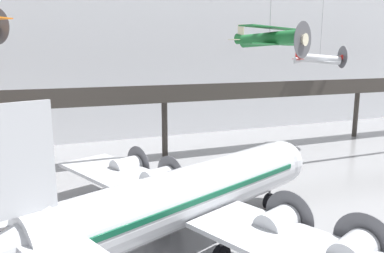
# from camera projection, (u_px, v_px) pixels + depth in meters

# --- Properties ---
(hangar_back_wall) EXTENTS (140.00, 3.00, 27.02)m
(hangar_back_wall) POSITION_uv_depth(u_px,v_px,m) (137.00, 46.00, 54.61)
(hangar_back_wall) COLOR silver
(hangar_back_wall) RESTS_ON ground
(mezzanine_walkway) EXTENTS (110.00, 3.20, 8.89)m
(mezzanine_walkway) POSITION_uv_depth(u_px,v_px,m) (167.00, 98.00, 43.54)
(mezzanine_walkway) COLOR #38332D
(mezzanine_walkway) RESTS_ON ground
(airliner_silver_main) EXTENTS (24.31, 28.45, 10.31)m
(airliner_silver_main) POSITION_uv_depth(u_px,v_px,m) (184.00, 197.00, 23.10)
(airliner_silver_main) COLOR #B7BABF
(airliner_silver_main) RESTS_ON ground
(suspended_plane_silver_racer) EXTENTS (6.78, 7.97, 10.09)m
(suspended_plane_silver_racer) POSITION_uv_depth(u_px,v_px,m) (320.00, 59.00, 48.11)
(suspended_plane_silver_racer) COLOR silver
(suspended_plane_green_biplane) EXTENTS (8.87, 7.79, 8.79)m
(suspended_plane_green_biplane) POSITION_uv_depth(u_px,v_px,m) (270.00, 38.00, 35.32)
(suspended_plane_green_biplane) COLOR #1E6B33
(stanchion_barrier) EXTENTS (0.36, 0.36, 1.08)m
(stanchion_barrier) POSITION_uv_depth(u_px,v_px,m) (349.00, 227.00, 26.27)
(stanchion_barrier) COLOR #B2B5BA
(stanchion_barrier) RESTS_ON ground
(info_sign_pedestal) EXTENTS (0.43, 0.69, 1.24)m
(info_sign_pedestal) POSITION_uv_depth(u_px,v_px,m) (306.00, 240.00, 24.18)
(info_sign_pedestal) COLOR #4C4C51
(info_sign_pedestal) RESTS_ON ground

